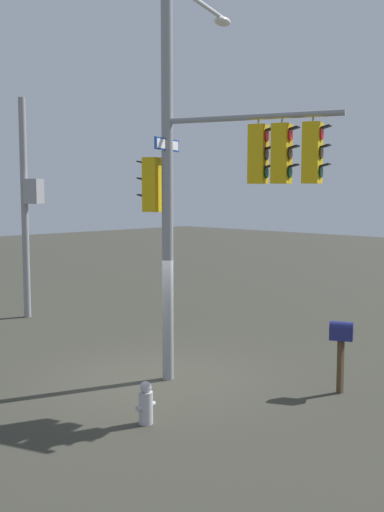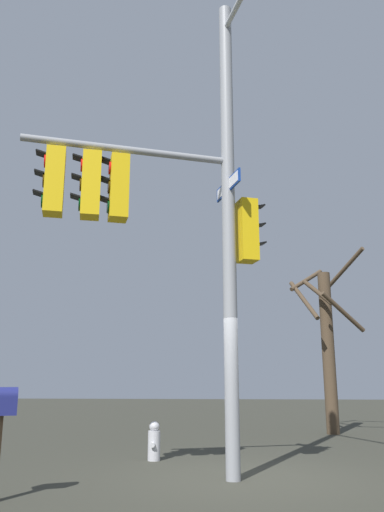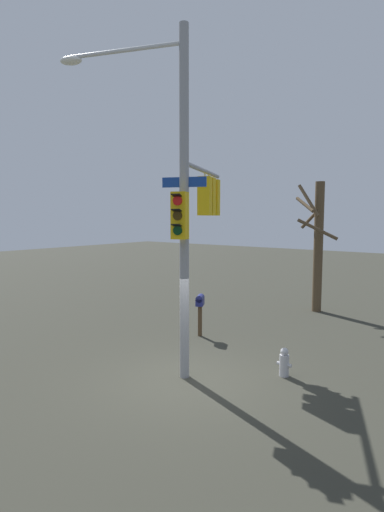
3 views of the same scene
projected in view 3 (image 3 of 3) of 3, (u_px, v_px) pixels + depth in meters
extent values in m
plane|color=#34342B|center=(187.00, 381.00, 9.80)|extent=(80.00, 80.00, 0.00)
cylinder|color=gray|center=(184.00, 207.00, 9.66)|extent=(0.23, 0.23, 8.46)
cylinder|color=silver|center=(125.00, 50.00, 9.72)|extent=(2.85, 1.17, 0.10)
ellipsoid|color=silver|center=(71.00, 61.00, 10.16)|extent=(0.69, 0.55, 0.20)
cylinder|color=gray|center=(203.00, 171.00, 11.23)|extent=(1.37, 3.33, 0.12)
cube|color=gold|center=(205.00, 196.00, 11.45)|extent=(0.44, 0.40, 1.10)
cylinder|color=red|center=(206.00, 184.00, 11.57)|extent=(0.22, 0.10, 0.22)
cube|color=black|center=(207.00, 181.00, 11.63)|extent=(0.25, 0.22, 0.06)
cylinder|color=#352504|center=(206.00, 196.00, 11.60)|extent=(0.22, 0.10, 0.22)
cube|color=black|center=(207.00, 192.00, 11.66)|extent=(0.25, 0.22, 0.06)
cylinder|color=black|center=(206.00, 208.00, 11.64)|extent=(0.22, 0.10, 0.22)
cube|color=black|center=(207.00, 204.00, 11.70)|extent=(0.25, 0.22, 0.06)
cylinder|color=gray|center=(205.00, 174.00, 11.39)|extent=(0.04, 0.04, 0.15)
cube|color=gold|center=(209.00, 197.00, 11.88)|extent=(0.43, 0.39, 1.10)
cylinder|color=red|center=(210.00, 186.00, 12.00)|extent=(0.22, 0.09, 0.22)
cube|color=black|center=(211.00, 182.00, 12.06)|extent=(0.25, 0.21, 0.06)
cylinder|color=#352504|center=(210.00, 197.00, 12.03)|extent=(0.22, 0.09, 0.22)
cube|color=black|center=(211.00, 193.00, 12.09)|extent=(0.25, 0.21, 0.06)
cylinder|color=black|center=(210.00, 208.00, 12.07)|extent=(0.22, 0.09, 0.22)
cube|color=black|center=(211.00, 205.00, 12.13)|extent=(0.25, 0.21, 0.06)
cylinder|color=gray|center=(209.00, 175.00, 11.82)|extent=(0.04, 0.04, 0.15)
cube|color=gold|center=(213.00, 198.00, 12.43)|extent=(0.44, 0.40, 1.10)
cylinder|color=red|center=(215.00, 187.00, 12.55)|extent=(0.22, 0.10, 0.22)
cube|color=black|center=(215.00, 183.00, 12.61)|extent=(0.25, 0.22, 0.06)
cylinder|color=#352504|center=(215.00, 198.00, 12.59)|extent=(0.22, 0.10, 0.22)
cube|color=black|center=(215.00, 194.00, 12.64)|extent=(0.25, 0.22, 0.06)
cylinder|color=black|center=(215.00, 209.00, 12.62)|extent=(0.22, 0.10, 0.22)
cube|color=black|center=(215.00, 205.00, 12.68)|extent=(0.25, 0.22, 0.06)
cylinder|color=gray|center=(213.00, 177.00, 12.37)|extent=(0.04, 0.04, 0.15)
cube|color=gold|center=(180.00, 216.00, 9.36)|extent=(0.44, 0.41, 1.10)
cylinder|color=red|center=(177.00, 201.00, 9.17)|extent=(0.22, 0.11, 0.22)
cube|color=black|center=(176.00, 195.00, 9.09)|extent=(0.25, 0.22, 0.06)
cylinder|color=#352504|center=(178.00, 216.00, 9.20)|extent=(0.22, 0.11, 0.22)
cube|color=black|center=(176.00, 210.00, 9.12)|extent=(0.25, 0.22, 0.06)
cylinder|color=black|center=(178.00, 230.00, 9.24)|extent=(0.22, 0.11, 0.22)
cube|color=black|center=(176.00, 225.00, 9.15)|extent=(0.25, 0.22, 0.06)
cube|color=navy|center=(184.00, 182.00, 9.60)|extent=(1.03, 0.44, 0.24)
cube|color=white|center=(184.00, 182.00, 9.62)|extent=(0.93, 0.39, 0.18)
cylinder|color=#B2B2B7|center=(284.00, 365.00, 10.09)|extent=(0.24, 0.24, 0.55)
sphere|color=#B2B2B7|center=(284.00, 352.00, 10.05)|extent=(0.20, 0.20, 0.20)
cylinder|color=#B2B2B7|center=(279.00, 363.00, 10.17)|extent=(0.10, 0.09, 0.09)
cylinder|color=#B2B2B7|center=(289.00, 366.00, 10.00)|extent=(0.10, 0.09, 0.09)
cube|color=#4C3823|center=(200.00, 321.00, 13.46)|extent=(0.10, 0.10, 1.05)
cube|color=navy|center=(200.00, 302.00, 13.40)|extent=(0.41, 0.50, 0.24)
cylinder|color=navy|center=(200.00, 298.00, 13.39)|extent=(0.41, 0.50, 0.24)
cylinder|color=brown|center=(318.00, 247.00, 16.82)|extent=(0.38, 0.38, 5.46)
cylinder|color=brown|center=(312.00, 217.00, 17.16)|extent=(0.73, 0.96, 1.04)
cylinder|color=brown|center=(305.00, 205.00, 16.49)|extent=(1.16, 0.99, 0.69)
cylinder|color=brown|center=(317.00, 229.00, 16.03)|extent=(1.57, 0.58, 0.87)
cylinder|color=brown|center=(309.00, 200.00, 16.38)|extent=(1.19, 0.71, 1.37)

